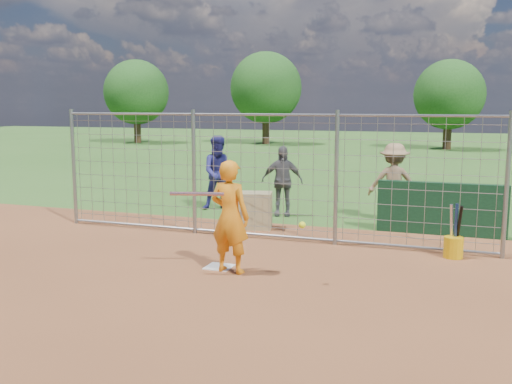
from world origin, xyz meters
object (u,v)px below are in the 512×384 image
at_px(bystander_c, 394,182).
at_px(equipment_bin, 253,210).
at_px(bucket_with_bats, 454,244).
at_px(bystander_b, 282,181).
at_px(bystander_a, 220,173).
at_px(batter, 230,217).

distance_m(bystander_c, equipment_bin, 3.40).
relative_size(equipment_bin, bucket_with_bats, 0.82).
xyz_separation_m(bystander_b, equipment_bin, (-0.16, -1.62, -0.46)).
bearing_deg(bystander_a, bystander_b, -34.29).
height_order(bystander_b, bystander_c, bystander_c).
xyz_separation_m(batter, bystander_c, (2.02, 5.12, -0.01)).
height_order(bystander_c, equipment_bin, bystander_c).
height_order(batter, bucket_with_bats, batter).
height_order(bystander_b, equipment_bin, bystander_b).
distance_m(bystander_a, bystander_c, 4.40).
distance_m(bystander_a, bucket_with_bats, 6.55).
bearing_deg(bystander_b, batter, -94.42).
height_order(bystander_c, bucket_with_bats, bystander_c).
xyz_separation_m(bystander_c, bucket_with_bats, (1.38, -2.99, -0.66)).
height_order(bystander_a, bystander_c, bystander_a).
bearing_deg(bystander_a, equipment_bin, -75.58).
bearing_deg(bystander_c, bystander_b, -0.56).
distance_m(batter, bystander_a, 5.65).
relative_size(bystander_c, bucket_with_bats, 1.86).
bearing_deg(bystander_a, bucket_with_bats, -53.33).
xyz_separation_m(batter, bucket_with_bats, (3.41, 2.14, -0.67)).
xyz_separation_m(bystander_b, bucket_with_bats, (4.02, -2.74, -0.61)).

